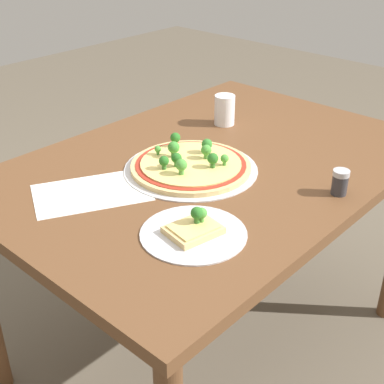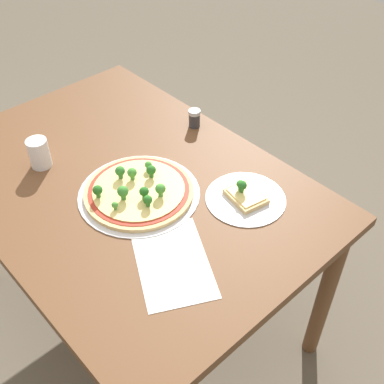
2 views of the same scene
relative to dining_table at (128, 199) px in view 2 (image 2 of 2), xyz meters
The scene contains 7 objects.
ground_plane 0.68m from the dining_table, ahead, with size 8.00×8.00×0.00m, color brown.
dining_table is the anchor object (origin of this frame).
pizza_tray_whole 0.14m from the dining_table, behind, with size 0.40×0.40×0.07m.
pizza_tray_slice 0.42m from the dining_table, 145.86° to the right, with size 0.26×0.26×0.07m.
drinking_cup 0.34m from the dining_table, 32.70° to the left, with size 0.07×0.07×0.11m, color white.
condiment_shaker 0.42m from the dining_table, 79.07° to the right, with size 0.05×0.05×0.07m.
paper_menu 0.41m from the dining_table, 163.06° to the left, with size 0.31×0.20×0.00m, color white.
Camera 2 is at (-1.06, 0.67, 1.83)m, focal length 45.00 mm.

